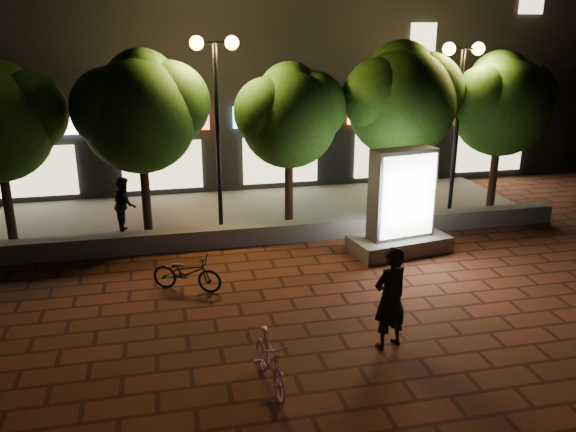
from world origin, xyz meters
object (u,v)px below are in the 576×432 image
object	(u,v)px
scooter_pink	(270,361)
pedestrian	(124,204)
tree_left	(141,108)
street_lamp_left	(216,85)
rider	(390,298)
tree_mid	(290,112)
ad_kiosk	(401,211)
street_lamp_right	(461,85)
tree_right	(403,97)
tree_far_right	(502,101)
scooter_parked	(187,273)

from	to	relation	value
scooter_pink	pedestrian	xyz separation A→B (m)	(-2.52, 7.95, 0.39)
tree_left	street_lamp_left	size ratio (longest dim) A/B	0.94
street_lamp_left	rider	distance (m)	7.88
tree_mid	pedestrian	xyz separation A→B (m)	(-4.64, 0.03, -2.37)
tree_mid	pedestrian	bearing A→B (deg)	179.57
ad_kiosk	street_lamp_right	bearing A→B (deg)	43.35
ad_kiosk	tree_left	bearing A→B (deg)	155.12
street_lamp_left	rider	size ratio (longest dim) A/B	2.72
ad_kiosk	pedestrian	distance (m)	7.43
street_lamp_left	scooter_pink	bearing A→B (deg)	-90.54
tree_mid	rider	size ratio (longest dim) A/B	2.36
tree_mid	street_lamp_left	size ratio (longest dim) A/B	0.87
tree_left	tree_mid	bearing A→B (deg)	-0.00
tree_right	tree_far_right	world-z (taller)	tree_right
street_lamp_right	scooter_parked	distance (m)	9.62
scooter_parked	pedestrian	bearing A→B (deg)	44.95
street_lamp_left	scooter_pink	xyz separation A→B (m)	(-0.07, -7.65, -3.57)
tree_mid	pedestrian	world-z (taller)	tree_mid
rider	pedestrian	distance (m)	8.66
tree_far_right	scooter_parked	xyz separation A→B (m)	(-9.70, -4.02, -2.96)
pedestrian	ad_kiosk	bearing A→B (deg)	-122.73
tree_right	street_lamp_left	xyz separation A→B (m)	(-5.36, -0.26, 0.46)
ad_kiosk	pedestrian	xyz separation A→B (m)	(-6.83, 2.90, -0.23)
rider	pedestrian	world-z (taller)	rider
tree_mid	pedestrian	distance (m)	5.21
street_lamp_left	ad_kiosk	xyz separation A→B (m)	(4.24, -2.61, -2.95)
street_lamp_right	ad_kiosk	size ratio (longest dim) A/B	1.87
scooter_parked	tree_mid	bearing A→B (deg)	-13.17
street_lamp_right	ad_kiosk	bearing A→B (deg)	-136.65
tree_right	street_lamp_right	size ratio (longest dim) A/B	1.02
tree_right	scooter_pink	bearing A→B (deg)	-124.45
street_lamp_left	scooter_pink	size ratio (longest dim) A/B	3.42
tree_left	rider	xyz separation A→B (m)	(4.17, -7.17, -2.49)
tree_mid	scooter_parked	distance (m)	5.85
street_lamp_right	scooter_pink	bearing A→B (deg)	-132.75
tree_right	rider	xyz separation A→B (m)	(-3.13, -7.17, -2.61)
tree_far_right	scooter_pink	world-z (taller)	tree_far_right
street_lamp_left	pedestrian	size ratio (longest dim) A/B	3.38
tree_left	scooter_parked	distance (m)	5.10
street_lamp_left	rider	bearing A→B (deg)	-72.15
pedestrian	scooter_pink	bearing A→B (deg)	-172.12
tree_mid	ad_kiosk	distance (m)	4.20
tree_mid	tree_left	bearing A→B (deg)	180.00
tree_left	tree_far_right	world-z (taller)	tree_left
street_lamp_left	tree_right	bearing A→B (deg)	2.81
pedestrian	scooter_parked	bearing A→B (deg)	-170.12
tree_right	tree_far_right	bearing A→B (deg)	-0.00
ad_kiosk	scooter_pink	xyz separation A→B (m)	(-4.31, -5.05, -0.62)
tree_right	pedestrian	xyz separation A→B (m)	(-7.95, 0.03, -2.72)
scooter_parked	street_lamp_left	bearing A→B (deg)	8.35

